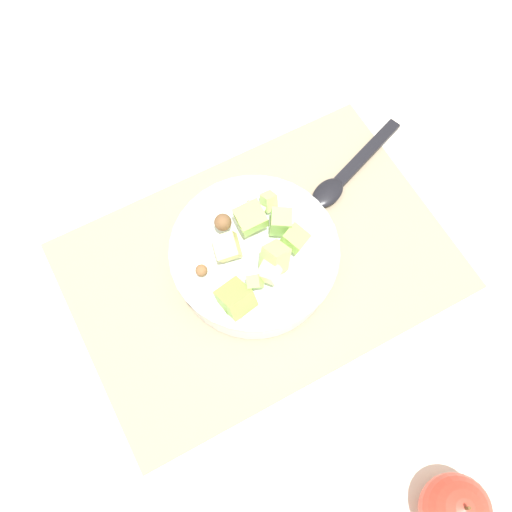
% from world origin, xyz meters
% --- Properties ---
extents(ground_plane, '(2.40, 2.40, 0.00)m').
position_xyz_m(ground_plane, '(0.00, 0.00, 0.00)').
color(ground_plane, silver).
extents(placemat, '(0.51, 0.35, 0.01)m').
position_xyz_m(placemat, '(0.00, 0.00, 0.00)').
color(placemat, gray).
rests_on(placemat, ground_plane).
extents(salad_bowl, '(0.22, 0.22, 0.11)m').
position_xyz_m(salad_bowl, '(-0.01, -0.00, 0.05)').
color(salad_bowl, white).
rests_on(salad_bowl, placemat).
extents(serving_spoon, '(0.19, 0.09, 0.01)m').
position_xyz_m(serving_spoon, '(0.17, 0.06, 0.01)').
color(serving_spoon, black).
rests_on(serving_spoon, placemat).
extents(whole_apple, '(0.08, 0.08, 0.09)m').
position_xyz_m(whole_apple, '(0.04, -0.38, 0.04)').
color(whole_apple, '#BC3828').
rests_on(whole_apple, ground_plane).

